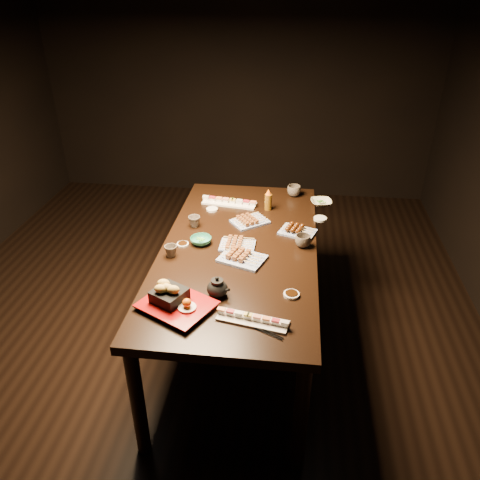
% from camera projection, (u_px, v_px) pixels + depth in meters
% --- Properties ---
extents(ground, '(5.00, 5.00, 0.00)m').
position_uv_depth(ground, '(193.00, 340.00, 3.14)').
color(ground, black).
rests_on(ground, ground).
extents(dining_table, '(1.23, 1.94, 0.75)m').
position_uv_depth(dining_table, '(239.00, 299.00, 2.92)').
color(dining_table, black).
rests_on(dining_table, ground).
extents(sushi_platter_near, '(0.34, 0.15, 0.04)m').
position_uv_depth(sushi_platter_near, '(253.00, 318.00, 2.14)').
color(sushi_platter_near, white).
rests_on(sushi_platter_near, dining_table).
extents(sushi_platter_far, '(0.38, 0.16, 0.05)m').
position_uv_depth(sushi_platter_far, '(229.00, 201.00, 3.23)').
color(sushi_platter_far, white).
rests_on(sushi_platter_far, dining_table).
extents(yakitori_plate_center, '(0.21, 0.15, 0.05)m').
position_uv_depth(yakitori_plate_center, '(237.00, 243.00, 2.72)').
color(yakitori_plate_center, '#828EB6').
rests_on(yakitori_plate_center, dining_table).
extents(yakitori_plate_right, '(0.29, 0.25, 0.06)m').
position_uv_depth(yakitori_plate_right, '(242.00, 255.00, 2.60)').
color(yakitori_plate_right, '#828EB6').
rests_on(yakitori_plate_right, dining_table).
extents(yakitori_plate_left, '(0.27, 0.26, 0.06)m').
position_uv_depth(yakitori_plate_left, '(250.00, 219.00, 2.99)').
color(yakitori_plate_left, '#828EB6').
rests_on(yakitori_plate_left, dining_table).
extents(tsukune_plate, '(0.25, 0.21, 0.05)m').
position_uv_depth(tsukune_plate, '(298.00, 229.00, 2.87)').
color(tsukune_plate, '#828EB6').
rests_on(tsukune_plate, dining_table).
extents(edamame_bowl_green, '(0.16, 0.16, 0.04)m').
position_uv_depth(edamame_bowl_green, '(201.00, 241.00, 2.76)').
color(edamame_bowl_green, '#2C866A').
rests_on(edamame_bowl_green, dining_table).
extents(edamame_bowl_cream, '(0.16, 0.16, 0.03)m').
position_uv_depth(edamame_bowl_cream, '(321.00, 202.00, 3.22)').
color(edamame_bowl_cream, beige).
rests_on(edamame_bowl_cream, dining_table).
extents(tempura_tray, '(0.41, 0.38, 0.12)m').
position_uv_depth(tempura_tray, '(176.00, 298.00, 2.21)').
color(tempura_tray, black).
rests_on(tempura_tray, dining_table).
extents(teacup_near_left, '(0.08, 0.08, 0.07)m').
position_uv_depth(teacup_near_left, '(171.00, 251.00, 2.63)').
color(teacup_near_left, '#51473E').
rests_on(teacup_near_left, dining_table).
extents(teacup_mid_right, '(0.12, 0.12, 0.07)m').
position_uv_depth(teacup_mid_right, '(303.00, 241.00, 2.73)').
color(teacup_mid_right, '#51473E').
rests_on(teacup_mid_right, dining_table).
extents(teacup_far_left, '(0.10, 0.10, 0.07)m').
position_uv_depth(teacup_far_left, '(194.00, 222.00, 2.94)').
color(teacup_far_left, '#51473E').
rests_on(teacup_far_left, dining_table).
extents(teacup_far_right, '(0.11, 0.11, 0.08)m').
position_uv_depth(teacup_far_right, '(294.00, 191.00, 3.34)').
color(teacup_far_right, '#51473E').
rests_on(teacup_far_right, dining_table).
extents(teapot, '(0.16, 0.16, 0.10)m').
position_uv_depth(teapot, '(217.00, 286.00, 2.30)').
color(teapot, black).
rests_on(teapot, dining_table).
extents(condiment_bottle, '(0.05, 0.05, 0.15)m').
position_uv_depth(condiment_bottle, '(268.00, 199.00, 3.13)').
color(condiment_bottle, brown).
rests_on(condiment_bottle, dining_table).
extents(sauce_dish_west, '(0.08, 0.08, 0.01)m').
position_uv_depth(sauce_dish_west, '(183.00, 244.00, 2.75)').
color(sauce_dish_west, white).
rests_on(sauce_dish_west, dining_table).
extents(sauce_dish_east, '(0.09, 0.09, 0.01)m').
position_uv_depth(sauce_dish_east, '(320.00, 219.00, 3.03)').
color(sauce_dish_east, white).
rests_on(sauce_dish_east, dining_table).
extents(sauce_dish_se, '(0.11, 0.11, 0.01)m').
position_uv_depth(sauce_dish_se, '(291.00, 294.00, 2.32)').
color(sauce_dish_se, white).
rests_on(sauce_dish_se, dining_table).
extents(sauce_dish_nw, '(0.09, 0.09, 0.01)m').
position_uv_depth(sauce_dish_nw, '(212.00, 209.00, 3.15)').
color(sauce_dish_nw, white).
rests_on(sauce_dish_nw, dining_table).
extents(chopsticks_near, '(0.23, 0.09, 0.01)m').
position_uv_depth(chopsticks_near, '(159.00, 305.00, 2.25)').
color(chopsticks_near, black).
rests_on(chopsticks_near, dining_table).
extents(chopsticks_se, '(0.20, 0.11, 0.01)m').
position_uv_depth(chopsticks_se, '(262.00, 330.00, 2.09)').
color(chopsticks_se, black).
rests_on(chopsticks_se, dining_table).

